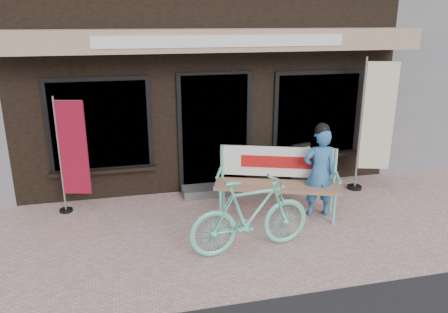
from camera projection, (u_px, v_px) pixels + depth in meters
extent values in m
plane|color=#CBA09B|center=(244.00, 237.00, 6.44)|extent=(70.00, 70.00, 0.00)
cube|color=black|center=(188.00, 74.00, 10.53)|extent=(7.00, 6.00, 3.60)
cube|color=tan|center=(218.00, 40.00, 7.14)|extent=(7.00, 0.80, 0.35)
cube|color=white|center=(224.00, 41.00, 6.76)|extent=(4.00, 0.02, 0.18)
cube|color=black|center=(215.00, 133.00, 7.94)|extent=(1.20, 0.06, 2.10)
cube|color=black|center=(215.00, 133.00, 7.93)|extent=(1.35, 0.04, 2.20)
cube|color=black|center=(100.00, 125.00, 7.43)|extent=(1.60, 0.06, 1.50)
cube|color=black|center=(317.00, 114.00, 8.31)|extent=(1.60, 0.06, 1.50)
cube|color=black|center=(100.00, 125.00, 7.42)|extent=(1.75, 0.04, 1.65)
cube|color=black|center=(317.00, 114.00, 8.30)|extent=(1.75, 0.04, 1.65)
cube|color=black|center=(104.00, 171.00, 7.61)|extent=(1.80, 0.18, 0.06)
cube|color=black|center=(316.00, 155.00, 8.50)|extent=(1.80, 0.18, 0.06)
cube|color=#59595B|center=(218.00, 190.00, 8.04)|extent=(1.30, 0.45, 0.15)
cylinder|color=#6BD2BA|center=(220.00, 204.00, 7.01)|extent=(0.06, 0.06, 0.47)
cylinder|color=#6BD2BA|center=(224.00, 194.00, 7.44)|extent=(0.06, 0.06, 0.47)
cylinder|color=#6BD2BA|center=(334.00, 210.00, 6.81)|extent=(0.06, 0.06, 0.47)
cylinder|color=#6BD2BA|center=(331.00, 199.00, 7.24)|extent=(0.06, 0.06, 0.47)
cube|color=#9F7257|center=(277.00, 186.00, 7.04)|extent=(2.06, 1.17, 0.06)
cylinder|color=#6BD2BA|center=(222.00, 163.00, 7.27)|extent=(0.06, 0.06, 0.62)
cylinder|color=#6BD2BA|center=(335.00, 167.00, 7.07)|extent=(0.06, 0.06, 0.62)
cube|color=white|center=(278.00, 162.00, 7.18)|extent=(1.80, 0.70, 0.50)
cube|color=#B21414|center=(278.00, 162.00, 7.15)|extent=(1.14, 0.43, 0.20)
cylinder|color=#6BD2BA|center=(219.00, 173.00, 7.09)|extent=(0.21, 0.48, 0.04)
cylinder|color=#6BD2BA|center=(338.00, 177.00, 6.88)|extent=(0.21, 0.48, 0.04)
imported|color=teal|center=(319.00, 173.00, 6.98)|extent=(0.57, 0.40, 1.46)
sphere|color=black|center=(322.00, 130.00, 6.77)|extent=(0.26, 0.26, 0.23)
imported|color=#6BD2BA|center=(251.00, 215.00, 5.95)|extent=(1.80, 0.70, 1.06)
cylinder|color=gray|center=(60.00, 156.00, 7.01)|extent=(0.04, 0.04, 1.95)
cylinder|color=gray|center=(67.00, 101.00, 6.74)|extent=(0.43, 0.13, 0.02)
cube|color=maroon|center=(74.00, 148.00, 6.97)|extent=(0.44, 0.13, 1.55)
cylinder|color=black|center=(66.00, 210.00, 7.30)|extent=(0.26, 0.26, 0.04)
cylinder|color=gray|center=(360.00, 126.00, 7.92)|extent=(0.05, 0.05, 2.46)
cylinder|color=gray|center=(383.00, 62.00, 7.55)|extent=(0.54, 0.20, 0.03)
cube|color=beige|center=(378.00, 117.00, 7.84)|extent=(0.54, 0.20, 1.96)
cylinder|color=black|center=(354.00, 187.00, 8.28)|extent=(0.34, 0.34, 0.06)
cube|color=black|center=(300.00, 165.00, 8.31)|extent=(0.43, 0.20, 0.85)
cube|color=beige|center=(301.00, 161.00, 8.24)|extent=(0.35, 0.12, 0.52)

